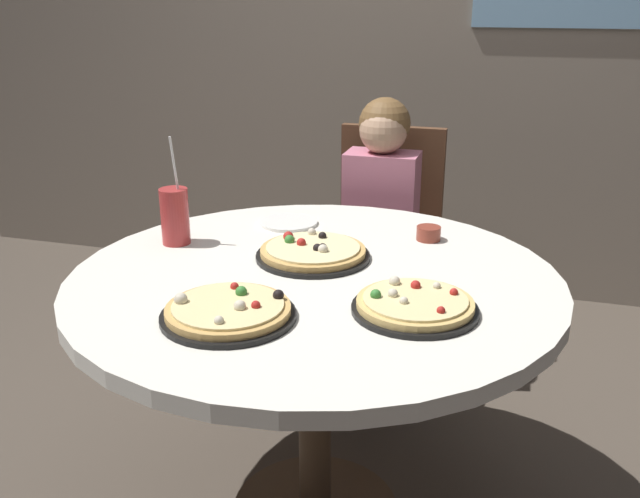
# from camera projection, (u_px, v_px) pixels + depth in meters

# --- Properties ---
(dining_table) EXTENTS (1.25, 1.25, 0.75)m
(dining_table) POSITION_uv_depth(u_px,v_px,m) (315.00, 307.00, 1.80)
(dining_table) COLOR silver
(dining_table) RESTS_ON ground_plane
(chair_wooden) EXTENTS (0.40, 0.40, 0.95)m
(chair_wooden) POSITION_uv_depth(u_px,v_px,m) (386.00, 238.00, 2.70)
(chair_wooden) COLOR brown
(chair_wooden) RESTS_ON ground_plane
(diner_child) EXTENTS (0.26, 0.41, 1.08)m
(diner_child) POSITION_uv_depth(u_px,v_px,m) (375.00, 266.00, 2.55)
(diner_child) COLOR #3F4766
(diner_child) RESTS_ON ground_plane
(pizza_veggie) EXTENTS (0.30, 0.30, 0.05)m
(pizza_veggie) POSITION_uv_depth(u_px,v_px,m) (228.00, 311.00, 1.52)
(pizza_veggie) COLOR black
(pizza_veggie) RESTS_ON dining_table
(pizza_cheese) EXTENTS (0.29, 0.29, 0.05)m
(pizza_cheese) POSITION_uv_depth(u_px,v_px,m) (415.00, 305.00, 1.55)
(pizza_cheese) COLOR black
(pizza_cheese) RESTS_ON dining_table
(pizza_pepperoni) EXTENTS (0.31, 0.31, 0.05)m
(pizza_pepperoni) POSITION_uv_depth(u_px,v_px,m) (313.00, 252.00, 1.87)
(pizza_pepperoni) COLOR black
(pizza_pepperoni) RESTS_ON dining_table
(soda_cup) EXTENTS (0.08, 0.08, 0.31)m
(soda_cup) POSITION_uv_depth(u_px,v_px,m) (175.00, 216.00, 1.96)
(soda_cup) COLOR #B73333
(soda_cup) RESTS_ON dining_table
(sauce_bowl) EXTENTS (0.07, 0.07, 0.04)m
(sauce_bowl) POSITION_uv_depth(u_px,v_px,m) (429.00, 233.00, 2.01)
(sauce_bowl) COLOR brown
(sauce_bowl) RESTS_ON dining_table
(plate_small) EXTENTS (0.18, 0.18, 0.01)m
(plate_small) POSITION_uv_depth(u_px,v_px,m) (289.00, 222.00, 2.15)
(plate_small) COLOR white
(plate_small) RESTS_ON dining_table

